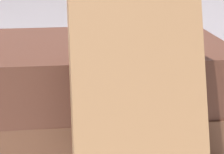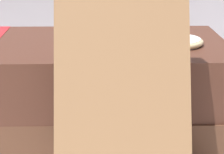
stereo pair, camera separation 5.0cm
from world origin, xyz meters
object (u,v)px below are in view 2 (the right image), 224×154
object	(u,v)px
reading_glasses	(55,88)
book_leaning_front	(122,96)
book_flat_bottom	(109,111)
pocket_watch	(171,41)
book_flat_top	(100,69)

from	to	relation	value
reading_glasses	book_leaning_front	bearing A→B (deg)	-86.42
book_flat_bottom	pocket_watch	size ratio (longest dim) A/B	3.79
book_flat_bottom	book_leaning_front	xyz separation A→B (m)	(0.01, -0.13, 0.06)
book_flat_top	reading_glasses	xyz separation A→B (m)	(-0.05, 0.13, -0.06)
book_flat_bottom	pocket_watch	world-z (taller)	pocket_watch
book_flat_top	reading_glasses	size ratio (longest dim) A/B	2.35
book_flat_bottom	pocket_watch	distance (m)	0.09
reading_glasses	book_flat_top	bearing A→B (deg)	-79.12
book_flat_top	reading_glasses	world-z (taller)	book_flat_top
book_flat_bottom	reading_glasses	world-z (taller)	book_flat_bottom
book_leaning_front	pocket_watch	xyz separation A→B (m)	(0.05, 0.11, 0.02)
book_flat_bottom	reading_glasses	distance (m)	0.15
book_leaning_front	pocket_watch	size ratio (longest dim) A/B	2.54
book_flat_top	book_leaning_front	world-z (taller)	book_leaning_front
reading_glasses	pocket_watch	bearing A→B (deg)	-62.22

